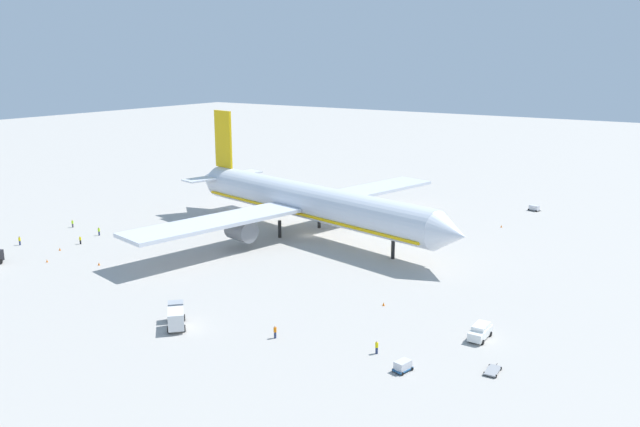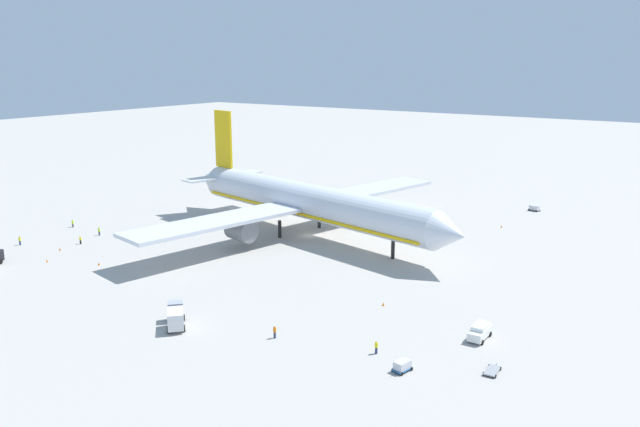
{
  "view_description": "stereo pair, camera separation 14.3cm",
  "coord_description": "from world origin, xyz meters",
  "views": [
    {
      "loc": [
        73.38,
        -106.54,
        35.83
      ],
      "look_at": [
        4.75,
        -3.49,
        6.01
      ],
      "focal_mm": 36.34,
      "sensor_mm": 36.0,
      "label": 1
    },
    {
      "loc": [
        73.5,
        -106.46,
        35.83
      ],
      "look_at": [
        4.75,
        -3.49,
        6.01
      ],
      "focal_mm": 36.34,
      "sensor_mm": 36.0,
      "label": 2
    }
  ],
  "objects": [
    {
      "name": "ground_worker_4",
      "position": [
        -43.5,
        -37.55,
        0.9
      ],
      "size": [
        0.56,
        0.56,
        1.77
      ],
      "color": "navy",
      "rests_on": "ground"
    },
    {
      "name": "ground_worker_3",
      "position": [
        -36.47,
        -24.27,
        0.88
      ],
      "size": [
        0.57,
        0.57,
        1.73
      ],
      "color": "navy",
      "rests_on": "ground"
    },
    {
      "name": "traffic_cone_2",
      "position": [
        31.25,
        -26.23,
        0.28
      ],
      "size": [
        0.36,
        0.36,
        0.55
      ],
      "primitive_type": "cone",
      "color": "orange",
      "rests_on": "ground"
    },
    {
      "name": "traffic_cone_0",
      "position": [
        30.87,
        28.38,
        0.28
      ],
      "size": [
        0.36,
        0.36,
        0.55
      ],
      "primitive_type": "cone",
      "color": "orange",
      "rests_on": "ground"
    },
    {
      "name": "baggage_cart_1",
      "position": [
        42.9,
        -43.22,
        0.71
      ],
      "size": [
        1.96,
        3.04,
        1.29
      ],
      "color": "#26598C",
      "rests_on": "ground"
    },
    {
      "name": "service_van",
      "position": [
        47.27,
        -29.47,
        1.03
      ],
      "size": [
        2.1,
        4.67,
        1.97
      ],
      "color": "white",
      "rests_on": "ground"
    },
    {
      "name": "ground_worker_5",
      "position": [
        24.8,
        -44.22,
        0.88
      ],
      "size": [
        0.55,
        0.55,
        1.73
      ],
      "color": "navy",
      "rests_on": "ground"
    },
    {
      "name": "ground_worker_1",
      "position": [
        -46.7,
        -23.21,
        0.86
      ],
      "size": [
        0.54,
        0.54,
        1.69
      ],
      "color": "#3F3F47",
      "rests_on": "ground"
    },
    {
      "name": "ground_worker_2",
      "position": [
        -34.23,
        -30.46,
        0.82
      ],
      "size": [
        0.43,
        0.43,
        1.62
      ],
      "color": "black",
      "rests_on": "ground"
    },
    {
      "name": "baggage_cart_0",
      "position": [
        32.26,
        48.24,
        0.73
      ],
      "size": [
        3.27,
        2.03,
        1.33
      ],
      "color": "gray",
      "rests_on": "ground"
    },
    {
      "name": "ground_plane",
      "position": [
        0.0,
        0.0,
        0.0
      ],
      "size": [
        600.0,
        600.0,
        0.0
      ],
      "primitive_type": "plane",
      "color": "#ADA8A0"
    },
    {
      "name": "traffic_cone_4",
      "position": [
        -33.74,
        -35.46,
        0.28
      ],
      "size": [
        0.36,
        0.36,
        0.55
      ],
      "primitive_type": "cone",
      "color": "orange",
      "rests_on": "ground"
    },
    {
      "name": "traffic_cone_1",
      "position": [
        -29.23,
        -41.25,
        0.28
      ],
      "size": [
        0.36,
        0.36,
        0.55
      ],
      "primitive_type": "cone",
      "color": "orange",
      "rests_on": "ground"
    },
    {
      "name": "airliner",
      "position": [
        -1.19,
        0.17,
        6.96
      ],
      "size": [
        75.94,
        78.88,
        24.0
      ],
      "color": "silver",
      "rests_on": "ground"
    },
    {
      "name": "ground_worker_0",
      "position": [
        38.12,
        -40.87,
        0.87
      ],
      "size": [
        0.49,
        0.49,
        1.7
      ],
      "color": "navy",
      "rests_on": "ground"
    },
    {
      "name": "baggage_cart_2",
      "position": [
        51.84,
        -37.72,
        0.27
      ],
      "size": [
        1.69,
        3.51,
        0.4
      ],
      "color": "gray",
      "rests_on": "ground"
    },
    {
      "name": "traffic_cone_3",
      "position": [
        -19.98,
        -37.19,
        0.28
      ],
      "size": [
        0.36,
        0.36,
        0.55
      ],
      "primitive_type": "cone",
      "color": "orange",
      "rests_on": "ground"
    },
    {
      "name": "service_truck_0",
      "position": [
        11.26,
        -48.77,
        1.56
      ],
      "size": [
        5.72,
        5.62,
        2.77
      ],
      "color": "#999EA5",
      "rests_on": "ground"
    }
  ]
}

